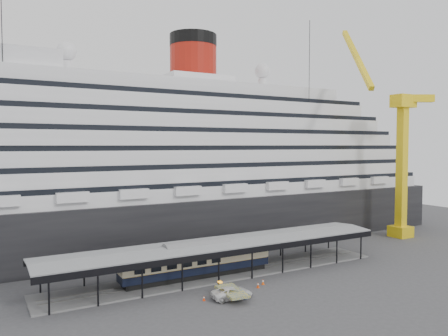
% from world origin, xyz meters
% --- Properties ---
extents(ground, '(200.00, 200.00, 0.00)m').
position_xyz_m(ground, '(0.00, 0.00, 0.00)').
color(ground, '#3C3C3F').
rests_on(ground, ground).
extents(cruise_ship, '(130.00, 30.00, 43.90)m').
position_xyz_m(cruise_ship, '(0.05, 32.00, 18.35)').
color(cruise_ship, black).
rests_on(cruise_ship, ground).
extents(platform_canopy, '(56.00, 9.18, 5.30)m').
position_xyz_m(platform_canopy, '(0.00, 5.00, 2.36)').
color(platform_canopy, slate).
rests_on(platform_canopy, ground).
extents(crane_yellow, '(23.83, 18.78, 47.60)m').
position_xyz_m(crane_yellow, '(47.06, 10.54, 19.96)').
color(crane_yellow, yellow).
rests_on(crane_yellow, ground).
extents(port_truck, '(5.74, 3.07, 1.53)m').
position_xyz_m(port_truck, '(-4.20, -5.08, 0.77)').
color(port_truck, silver).
rests_on(port_truck, ground).
extents(pullman_carriage, '(23.99, 3.37, 23.54)m').
position_xyz_m(pullman_carriage, '(-4.32, 5.00, 2.84)').
color(pullman_carriage, black).
rests_on(pullman_carriage, ground).
extents(traffic_cone_left, '(0.45, 0.45, 0.69)m').
position_xyz_m(traffic_cone_left, '(-7.76, -3.92, 0.34)').
color(traffic_cone_left, red).
rests_on(traffic_cone_left, ground).
extents(traffic_cone_mid, '(0.56, 0.56, 0.83)m').
position_xyz_m(traffic_cone_mid, '(1.24, -3.14, 0.41)').
color(traffic_cone_mid, '#D93F0C').
rests_on(traffic_cone_mid, ground).
extents(traffic_cone_right, '(0.53, 0.53, 0.82)m').
position_xyz_m(traffic_cone_right, '(2.71, -2.29, 0.41)').
color(traffic_cone_right, '#F4560D').
rests_on(traffic_cone_right, ground).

